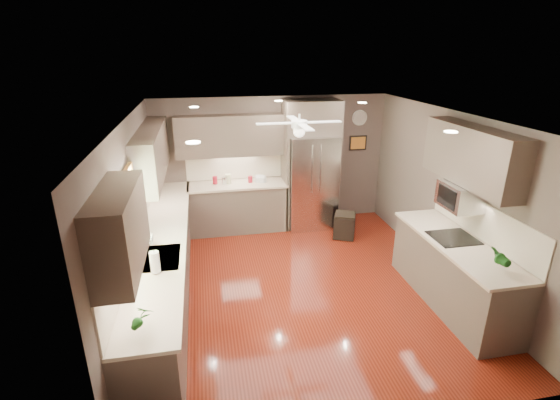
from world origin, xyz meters
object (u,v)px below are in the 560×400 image
object	(u,v)px
potted_plant_left	(142,317)
microwave	(461,196)
canister_d	(250,179)
stool	(344,225)
refrigerator	(311,167)
bowl	(261,181)
canister_b	(224,181)
paper_towel	(155,262)
soap_bottle	(149,238)
potted_plant_right	(499,257)
canister_a	(215,180)
canister_c	(228,179)

from	to	relation	value
potted_plant_left	microwave	size ratio (longest dim) A/B	0.56
canister_d	stool	bearing A→B (deg)	-24.82
refrigerator	bowl	bearing A→B (deg)	178.45
refrigerator	stool	world-z (taller)	refrigerator
canister_b	paper_towel	size ratio (longest dim) A/B	0.54
soap_bottle	potted_plant_right	size ratio (longest dim) A/B	0.63
canister_d	potted_plant_left	bearing A→B (deg)	-109.76
refrigerator	microwave	size ratio (longest dim) A/B	4.45
potted_plant_left	microwave	bearing A→B (deg)	18.67
soap_bottle	potted_plant_left	distance (m)	1.78
canister_d	soap_bottle	distance (m)	2.83
soap_bottle	bowl	size ratio (longest dim) A/B	0.83
canister_a	potted_plant_right	distance (m)	4.85
potted_plant_left	stool	bearing A→B (deg)	46.97
canister_c	canister_d	world-z (taller)	canister_c
soap_bottle	microwave	bearing A→B (deg)	-5.98
canister_d	paper_towel	xyz separation A→B (m)	(-1.46, -3.08, 0.08)
soap_bottle	potted_plant_right	distance (m)	4.24
canister_a	potted_plant_right	bearing A→B (deg)	-50.99
canister_d	paper_towel	bearing A→B (deg)	-115.33
canister_a	bowl	world-z (taller)	canister_a
paper_towel	microwave	bearing A→B (deg)	4.60
canister_a	potted_plant_right	xyz separation A→B (m)	(3.05, -3.77, 0.08)
bowl	potted_plant_right	bearing A→B (deg)	-59.40
paper_towel	potted_plant_right	bearing A→B (deg)	-9.81
canister_d	bowl	distance (m)	0.20
potted_plant_left	bowl	size ratio (longest dim) A/B	1.29
potted_plant_right	stool	bearing A→B (deg)	103.98
soap_bottle	refrigerator	xyz separation A→B (m)	(2.77, 2.28, 0.15)
canister_a	canister_b	distance (m)	0.18
soap_bottle	refrigerator	distance (m)	3.59
canister_b	microwave	distance (m)	4.08
potted_plant_right	paper_towel	bearing A→B (deg)	170.19
canister_c	microwave	distance (m)	4.05
refrigerator	paper_towel	xyz separation A→B (m)	(-2.63, -3.03, -0.11)
canister_b	stool	size ratio (longest dim) A/B	0.29
stool	canister_d	bearing A→B (deg)	155.18
potted_plant_left	canister_a	bearing A→B (deg)	78.82
paper_towel	canister_b	bearing A→B (deg)	72.41
canister_c	paper_towel	distance (m)	3.27
stool	paper_towel	xyz separation A→B (m)	(-3.11, -2.32, 0.84)
canister_a	stool	distance (m)	2.56
potted_plant_right	canister_a	bearing A→B (deg)	129.01
potted_plant_left	stool	size ratio (longest dim) A/B	0.62
potted_plant_right	microwave	distance (m)	1.06
canister_b	potted_plant_left	xyz separation A→B (m)	(-0.99, -4.08, 0.08)
canister_d	canister_a	bearing A→B (deg)	178.49
paper_towel	canister_a	bearing A→B (deg)	75.55
canister_b	refrigerator	world-z (taller)	refrigerator
potted_plant_left	microwave	world-z (taller)	microwave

